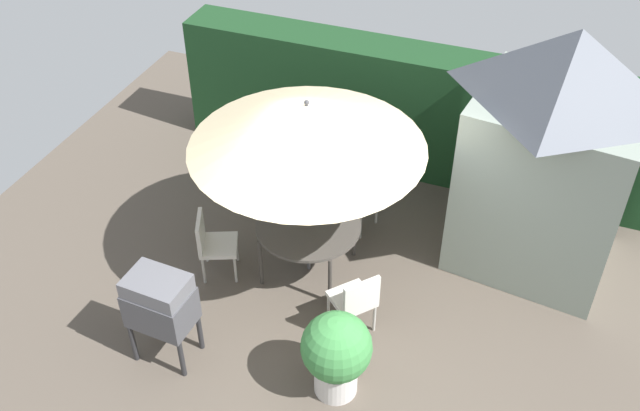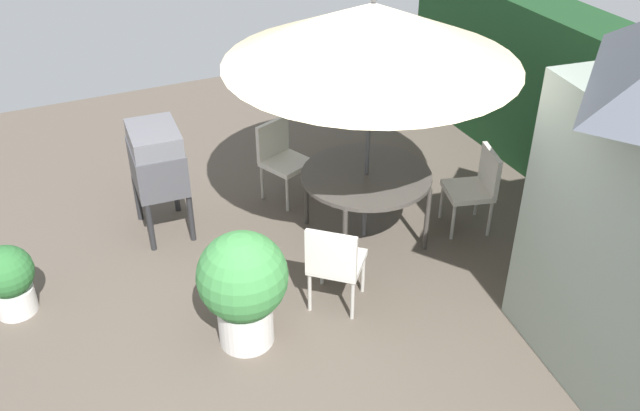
% 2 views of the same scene
% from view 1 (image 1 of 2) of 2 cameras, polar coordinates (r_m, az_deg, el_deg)
% --- Properties ---
extents(ground_plane, '(11.00, 11.00, 0.00)m').
position_cam_1_polar(ground_plane, '(8.86, 1.29, -9.39)').
color(ground_plane, brown).
extents(hedge_backdrop, '(7.22, 0.73, 1.93)m').
position_cam_1_polar(hedge_backdrop, '(10.84, 7.73, 7.25)').
color(hedge_backdrop, '#193D1E').
rests_on(hedge_backdrop, ground).
extents(garden_shed, '(2.24, 2.03, 3.24)m').
position_cam_1_polar(garden_shed, '(9.14, 17.85, 4.05)').
color(garden_shed, gray).
rests_on(garden_shed, ground).
extents(patio_table, '(1.32, 1.32, 0.76)m').
position_cam_1_polar(patio_table, '(9.06, -0.92, -1.77)').
color(patio_table, '#47423D').
rests_on(patio_table, ground).
extents(patio_umbrella, '(2.76, 2.76, 2.55)m').
position_cam_1_polar(patio_umbrella, '(8.15, -1.03, 6.24)').
color(patio_umbrella, '#4C4C51').
rests_on(patio_umbrella, ground).
extents(bbq_grill, '(0.73, 0.54, 1.20)m').
position_cam_1_polar(bbq_grill, '(8.14, -12.48, -7.45)').
color(bbq_grill, '#47474C').
rests_on(bbq_grill, ground).
extents(chair_near_shed, '(0.61, 0.61, 0.90)m').
position_cam_1_polar(chair_near_shed, '(9.24, -8.52, -2.81)').
color(chair_near_shed, silver).
rests_on(chair_near_shed, ground).
extents(chair_far_side, '(0.65, 0.65, 0.90)m').
position_cam_1_polar(chair_far_side, '(8.44, 2.82, -7.36)').
color(chair_far_side, silver).
rests_on(chair_far_side, ground).
extents(chair_toward_hedge, '(0.57, 0.57, 0.90)m').
position_cam_1_polar(chair_toward_hedge, '(9.92, 3.23, 1.05)').
color(chair_toward_hedge, silver).
rests_on(chair_toward_hedge, ground).
extents(potted_plant_by_grill, '(0.77, 0.77, 1.08)m').
position_cam_1_polar(potted_plant_by_grill, '(7.79, 1.30, -11.44)').
color(potted_plant_by_grill, silver).
rests_on(potted_plant_by_grill, ground).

